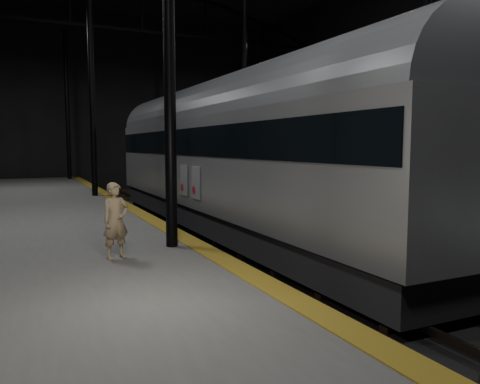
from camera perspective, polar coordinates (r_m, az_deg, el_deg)
ground at (r=16.00m, az=0.70°, el=-6.13°), size 44.00×44.00×0.00m
platform_right at (r=20.29m, az=20.15°, el=-2.54°), size 9.00×43.80×1.00m
tactile_strip at (r=14.71m, az=-10.77°, el=-3.29°), size 0.50×43.80×0.01m
track at (r=15.98m, az=0.70°, el=-5.89°), size 2.40×43.00×0.24m
train at (r=17.17m, az=-1.71°, el=5.15°), size 3.13×20.92×5.59m
woman at (r=9.73m, az=-14.91°, el=-3.39°), size 0.65×0.53×1.54m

